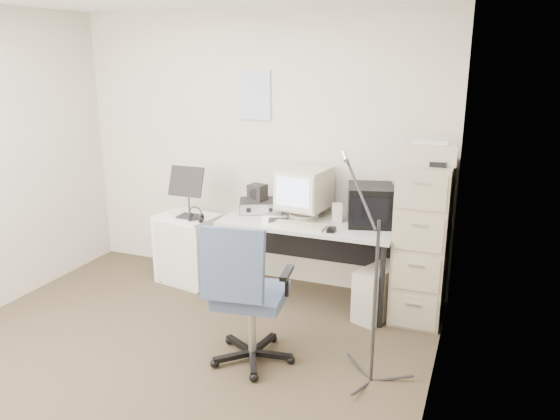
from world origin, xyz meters
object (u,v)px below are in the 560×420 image
(office_chair, at_px, (251,293))
(side_cart, at_px, (189,248))
(desk, at_px, (309,260))
(filing_cabinet, at_px, (422,242))

(office_chair, bearing_deg, side_cart, 128.52)
(desk, distance_m, side_cart, 1.20)
(desk, bearing_deg, side_cart, -178.39)
(desk, bearing_deg, office_chair, -92.72)
(filing_cabinet, xyz_separation_m, office_chair, (-1.00, -1.14, -0.13))
(filing_cabinet, height_order, desk, filing_cabinet)
(filing_cabinet, height_order, office_chair, filing_cabinet)
(filing_cabinet, height_order, side_cart, filing_cabinet)
(filing_cabinet, distance_m, side_cart, 2.17)
(side_cart, bearing_deg, office_chair, -33.12)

